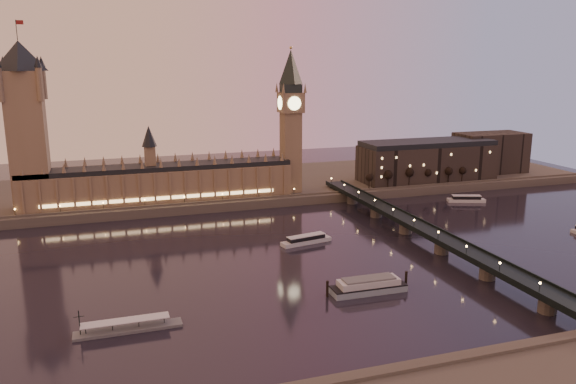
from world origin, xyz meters
name	(u,v)px	position (x,y,z in m)	size (l,w,h in m)	color
ground	(265,260)	(0.00, 0.00, 0.00)	(700.00, 700.00, 0.00)	black
far_embankment	(245,185)	(30.00, 165.00, 3.00)	(560.00, 130.00, 6.00)	#423D35
palace_of_westminster	(160,178)	(-40.12, 120.99, 21.71)	(180.00, 26.62, 52.00)	brown
victoria_tower	(26,117)	(-120.00, 121.00, 65.79)	(31.68, 31.68, 118.00)	brown
big_ben	(291,113)	(53.99, 120.99, 63.95)	(17.68, 17.68, 104.00)	brown
westminster_bridge	(422,233)	(91.61, 0.00, 5.52)	(13.20, 260.00, 15.30)	black
city_block	(449,158)	(194.94, 130.93, 22.24)	(155.00, 45.00, 34.00)	black
bare_tree_0	(369,177)	(111.85, 109.00, 15.73)	(6.40, 6.40, 13.02)	black
bare_tree_1	(389,175)	(128.55, 109.00, 15.73)	(6.40, 6.40, 13.02)	black
bare_tree_2	(409,174)	(145.26, 109.00, 15.73)	(6.40, 6.40, 13.02)	black
bare_tree_3	(428,173)	(161.96, 109.00, 15.73)	(6.40, 6.40, 13.02)	black
bare_tree_4	(446,171)	(178.67, 109.00, 15.73)	(6.40, 6.40, 13.02)	black
bare_tree_5	(464,170)	(195.37, 109.00, 15.73)	(6.40, 6.40, 13.02)	black
cruise_boat_a	(306,240)	(29.34, 19.36, 2.10)	(30.50, 12.11, 4.77)	silver
cruise_boat_b	(466,199)	(172.78, 73.15, 2.17)	(27.35, 15.22, 4.92)	silver
moored_barge	(369,286)	(32.02, -53.89, 3.04)	(39.25, 10.05, 7.20)	gray
pontoon_pier	(128,328)	(-70.66, -58.70, 1.15)	(39.95, 6.66, 10.65)	#595B5E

